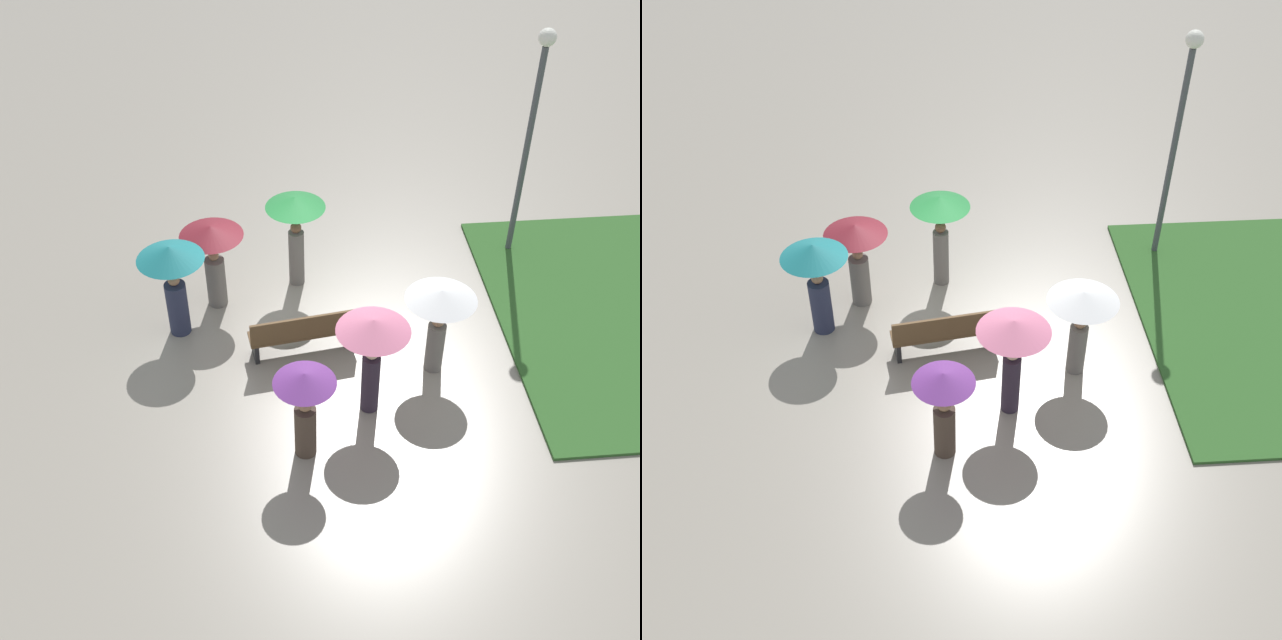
# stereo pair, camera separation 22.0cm
# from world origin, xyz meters

# --- Properties ---
(ground_plane) EXTENTS (90.00, 90.00, 0.00)m
(ground_plane) POSITION_xyz_m (0.00, 0.00, 0.00)
(ground_plane) COLOR gray
(park_bench) EXTENTS (1.97, 0.70, 0.90)m
(park_bench) POSITION_xyz_m (-0.14, 0.79, 0.48)
(park_bench) COLOR brown
(park_bench) RESTS_ON ground_plane
(lamp_post) EXTENTS (0.32, 0.32, 4.65)m
(lamp_post) POSITION_xyz_m (-4.60, -1.95, 2.96)
(lamp_post) COLOR #474C51
(lamp_post) RESTS_ON ground_plane
(crowd_person_pink) EXTENTS (1.17, 1.17, 1.91)m
(crowd_person_pink) POSITION_xyz_m (-1.11, 2.22, 1.49)
(crowd_person_pink) COLOR #2D2333
(crowd_person_pink) RESTS_ON ground_plane
(crowd_person_purple) EXTENTS (0.95, 0.95, 1.72)m
(crowd_person_purple) POSITION_xyz_m (0.01, 3.07, 1.17)
(crowd_person_purple) COLOR #47382D
(crowd_person_purple) RESTS_ON ground_plane
(crowd_person_teal) EXTENTS (1.18, 1.18, 1.89)m
(crowd_person_teal) POSITION_xyz_m (2.08, 0.01, 1.38)
(crowd_person_teal) COLOR #282D47
(crowd_person_teal) RESTS_ON ground_plane
(crowd_person_green) EXTENTS (1.12, 1.12, 1.96)m
(crowd_person_green) POSITION_xyz_m (-0.15, -1.27, 1.49)
(crowd_person_green) COLOR slate
(crowd_person_green) RESTS_ON ground_plane
(crowd_person_maroon) EXTENTS (1.17, 1.17, 1.76)m
(crowd_person_maroon) POSITION_xyz_m (1.40, -0.75, 1.26)
(crowd_person_maroon) COLOR slate
(crowd_person_maroon) RESTS_ON ground_plane
(crowd_person_white) EXTENTS (1.20, 1.20, 1.73)m
(crowd_person_white) POSITION_xyz_m (-2.35, 1.38, 1.33)
(crowd_person_white) COLOR slate
(crowd_person_white) RESTS_ON ground_plane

